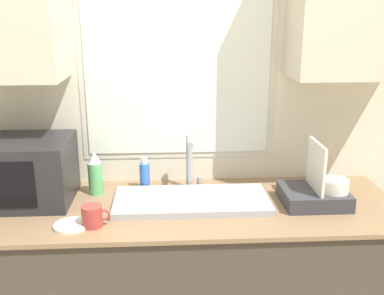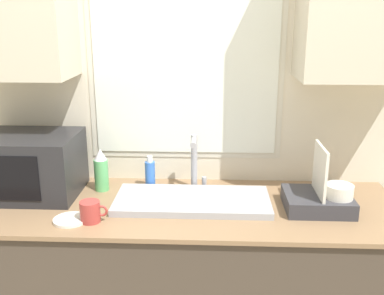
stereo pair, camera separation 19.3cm
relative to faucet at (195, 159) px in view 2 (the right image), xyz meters
name	(u,v)px [view 2 (the right image)]	position (x,y,z in m)	size (l,w,h in m)	color
countertop	(182,288)	(-0.05, -0.18, -0.60)	(1.99, 0.67, 0.88)	#42382D
wall_back	(185,77)	(-0.05, 0.13, 0.38)	(6.00, 0.38, 2.60)	beige
sink_basin	(192,201)	(0.00, -0.18, -0.14)	(0.70, 0.32, 0.03)	#9EA0A5
faucet	(195,159)	(0.00, 0.00, 0.00)	(0.08, 0.14, 0.27)	#99999E
microwave	(30,165)	(-0.78, -0.09, -0.01)	(0.46, 0.37, 0.29)	#232326
dish_rack	(321,197)	(0.56, -0.21, -0.10)	(0.29, 0.25, 0.29)	#333338
spray_bottle	(101,170)	(-0.46, -0.03, -0.05)	(0.07, 0.07, 0.21)	#59B266
soap_bottle	(150,174)	(-0.22, 0.02, -0.08)	(0.05, 0.05, 0.16)	blue
mug_near_sink	(91,212)	(-0.42, -0.38, -0.11)	(0.12, 0.08, 0.09)	#A53833
small_plate	(70,220)	(-0.51, -0.38, -0.15)	(0.14, 0.14, 0.01)	silver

